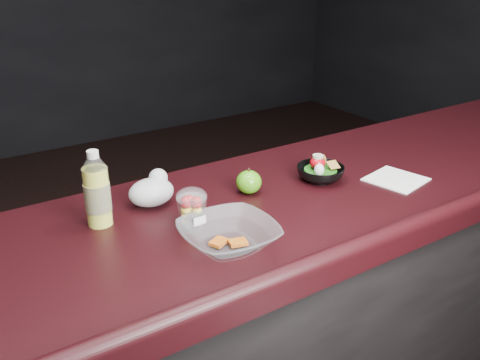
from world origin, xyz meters
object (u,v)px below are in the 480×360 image
fruit_cup (192,208)px  takeout_bowl (229,236)px  lemonade_bottle (97,194)px  green_apple (249,182)px  snack_bowl (320,172)px

fruit_cup → takeout_bowl: 0.14m
fruit_cup → takeout_bowl: fruit_cup is taller
lemonade_bottle → green_apple: 0.45m
green_apple → snack_bowl: 0.25m
green_apple → lemonade_bottle: bearing=172.9°
lemonade_bottle → snack_bowl: 0.69m
lemonade_bottle → fruit_cup: size_ratio=1.82×
snack_bowl → green_apple: bearing=169.6°
green_apple → fruit_cup: bearing=-157.6°
fruit_cup → green_apple: fruit_cup is taller
takeout_bowl → snack_bowl: bearing=22.1°
fruit_cup → green_apple: size_ratio=1.44×
green_apple → snack_bowl: snack_bowl is taller
green_apple → takeout_bowl: green_apple is taller
snack_bowl → takeout_bowl: 0.50m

